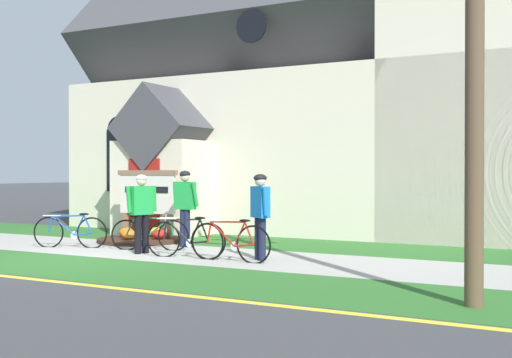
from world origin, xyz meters
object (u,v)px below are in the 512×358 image
bicycle_green (149,234)px  cyclist_in_orange_jersey (185,202)px  cyclist_in_yellow_jersey (142,207)px  cyclist_in_red_jersey (260,210)px  bicycle_white (230,242)px  bicycle_silver (186,239)px  bicycle_yellow (70,231)px  church_sign (147,195)px

bicycle_green → cyclist_in_orange_jersey: bearing=67.4°
cyclist_in_yellow_jersey → cyclist_in_red_jersey: 2.70m
cyclist_in_orange_jersey → cyclist_in_yellow_jersey: (-0.15, -1.42, -0.06)m
bicycle_white → bicycle_silver: (-1.06, 0.05, -0.00)m
bicycle_white → bicycle_silver: size_ratio=1.05×
cyclist_in_red_jersey → cyclist_in_yellow_jersey: bearing=-173.7°
bicycle_silver → cyclist_in_orange_jersey: cyclist_in_orange_jersey is taller
cyclist_in_yellow_jersey → cyclist_in_red_jersey: (2.68, 0.30, 0.01)m
bicycle_green → cyclist_in_red_jersey: bearing=-5.0°
cyclist_in_orange_jersey → bicycle_silver: bearing=-55.5°
bicycle_yellow → cyclist_in_orange_jersey: bearing=30.1°
bicycle_white → bicycle_yellow: bicycle_white is taller
cyclist_in_orange_jersey → cyclist_in_red_jersey: cyclist_in_orange_jersey is taller
bicycle_silver → cyclist_in_red_jersey: cyclist_in_red_jersey is taller
church_sign → bicycle_white: size_ratio=1.00×
bicycle_yellow → cyclist_in_red_jersey: size_ratio=0.98×
bicycle_silver → cyclist_in_orange_jersey: bearing=124.5°
church_sign → bicycle_white: 4.39m
bicycle_yellow → cyclist_in_red_jersey: 4.84m
bicycle_silver → bicycle_green: bearing=155.2°
cyclist_in_orange_jersey → cyclist_in_red_jersey: bearing=-23.9°
bicycle_green → bicycle_yellow: bearing=-166.9°
cyclist_in_red_jersey → bicycle_yellow: bearing=-177.7°
bicycle_white → cyclist_in_red_jersey: size_ratio=1.05×
church_sign → bicycle_green: (1.22, -1.53, -0.80)m
church_sign → cyclist_in_orange_jersey: (1.58, -0.66, -0.11)m
bicycle_yellow → cyclist_in_orange_jersey: size_ratio=0.94×
bicycle_yellow → cyclist_in_yellow_jersey: 2.21m
cyclist_in_yellow_jersey → cyclist_in_red_jersey: bearing=6.3°
bicycle_white → cyclist_in_orange_jersey: 2.71m
church_sign → cyclist_in_orange_jersey: church_sign is taller
bicycle_silver → cyclist_in_orange_jersey: 1.96m
bicycle_green → cyclist_in_yellow_jersey: 0.86m
bicycle_white → bicycle_yellow: size_ratio=1.07×
bicycle_white → cyclist_in_yellow_jersey: size_ratio=1.06×
church_sign → cyclist_in_yellow_jersey: 2.53m
church_sign → cyclist_in_orange_jersey: 1.72m
cyclist_in_red_jersey → church_sign: bearing=156.6°
bicycle_white → cyclist_in_red_jersey: bearing=46.7°
bicycle_white → bicycle_yellow: (-4.38, 0.26, -0.01)m
bicycle_white → bicycle_silver: bicycle_silver is taller
bicycle_green → cyclist_in_red_jersey: (2.90, -0.25, 0.63)m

